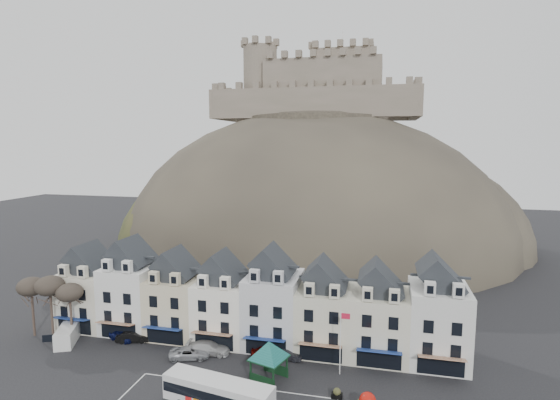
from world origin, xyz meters
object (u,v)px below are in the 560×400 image
(bus_shelter, at_px, (269,350))
(white_van, at_px, (67,335))
(bus, at_px, (218,393))
(car_white, at_px, (208,348))
(car_charcoal, at_px, (286,354))
(car_maroon, at_px, (268,352))
(car_navy, at_px, (122,335))
(flagpole, at_px, (341,338))
(car_black, at_px, (133,336))
(car_silver, at_px, (190,353))

(bus_shelter, bearing_deg, white_van, -167.81)
(bus, xyz_separation_m, car_white, (-5.43, 10.63, -1.00))
(bus_shelter, height_order, car_charcoal, bus_shelter)
(bus, xyz_separation_m, bus_shelter, (3.49, 6.50, 1.75))
(car_maroon, bearing_deg, car_navy, 80.11)
(bus_shelter, relative_size, car_charcoal, 1.75)
(flagpole, relative_size, car_white, 1.41)
(car_charcoal, bearing_deg, car_black, 94.47)
(bus_shelter, relative_size, car_white, 1.28)
(bus, xyz_separation_m, car_silver, (-7.23, 9.03, -1.09))
(white_van, height_order, car_black, white_van)
(car_white, xyz_separation_m, car_maroon, (7.50, 0.90, -0.06))
(white_van, relative_size, car_maroon, 1.25)
(bus_shelter, height_order, car_navy, bus_shelter)
(car_silver, bearing_deg, car_black, 57.19)
(bus_shelter, distance_m, car_white, 10.20)
(car_charcoal, bearing_deg, white_van, 99.27)
(flagpole, height_order, car_navy, flagpole)
(bus, height_order, flagpole, flagpole)
(car_charcoal, bearing_deg, car_navy, 94.34)
(car_black, height_order, car_silver, car_black)
(bus_shelter, bearing_deg, car_navy, -175.80)
(car_navy, bearing_deg, car_charcoal, -75.08)
(white_van, bearing_deg, car_maroon, -18.68)
(car_silver, distance_m, car_maroon, 9.63)
(bus, distance_m, flagpole, 14.88)
(car_charcoal, bearing_deg, car_maroon, 94.34)
(flagpole, xyz_separation_m, car_black, (-27.56, 1.95, -3.59))
(car_black, bearing_deg, car_charcoal, -106.88)
(car_maroon, xyz_separation_m, car_charcoal, (2.30, 0.00, -0.07))
(white_van, xyz_separation_m, car_charcoal, (28.98, 2.50, -0.46))
(bus_shelter, distance_m, white_van, 28.31)
(flagpole, bearing_deg, white_van, -179.20)
(car_silver, height_order, car_charcoal, car_silver)
(bus, distance_m, car_navy, 21.47)
(car_charcoal, bearing_deg, flagpole, -102.12)
(flagpole, relative_size, car_charcoal, 1.93)
(car_black, xyz_separation_m, car_maroon, (18.50, 0.05, -0.00))
(car_black, height_order, car_maroon, car_black)
(white_van, xyz_separation_m, car_maroon, (26.69, 2.50, -0.39))
(car_maroon, distance_m, car_charcoal, 2.30)
(flagpole, height_order, white_van, flagpole)
(car_navy, height_order, car_silver, car_silver)
(flagpole, distance_m, car_white, 16.97)
(car_white, bearing_deg, bus_shelter, -120.36)
(white_van, height_order, car_charcoal, white_van)
(bus, relative_size, flagpole, 1.55)
(car_maroon, relative_size, car_charcoal, 1.07)
(flagpole, relative_size, white_van, 1.44)
(white_van, bearing_deg, car_white, -19.28)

